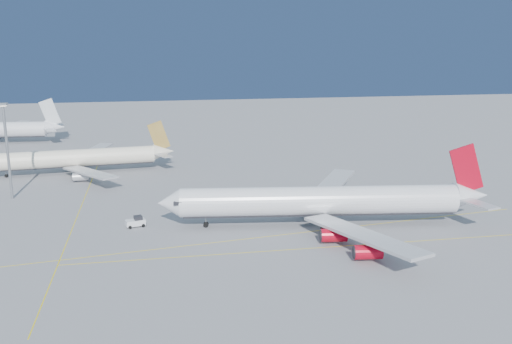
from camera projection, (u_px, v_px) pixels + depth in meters
name	position (u px, v px, depth m)	size (l,w,h in m)	color
ground	(262.00, 227.00, 122.07)	(500.00, 500.00, 0.00)	slate
taxiway_lines	(192.00, 222.00, 125.58)	(118.86, 140.00, 0.02)	yellow
airliner_virgin	(326.00, 201.00, 122.19)	(71.56, 63.85, 17.66)	white
airliner_etihad	(79.00, 158.00, 169.10)	(57.05, 52.48, 14.88)	white
pushback_tug	(136.00, 222.00, 122.16)	(4.46, 3.31, 2.29)	white
light_mast	(7.00, 143.00, 140.08)	(2.08, 2.08, 24.04)	gray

